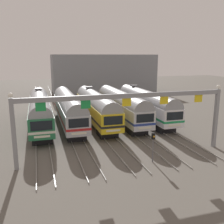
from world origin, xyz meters
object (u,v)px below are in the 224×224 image
at_px(commuter_train_white, 146,103).
at_px(commuter_train_yellow, 96,106).
at_px(commuter_train_stainless, 69,108).
at_px(commuter_train_green, 40,109).
at_px(commuter_train_silver, 121,105).
at_px(yard_signal_mast, 153,142).
at_px(catenary_gantry, 127,106).

bearing_deg(commuter_train_white, commuter_train_yellow, 180.00).
xyz_separation_m(commuter_train_stainless, commuter_train_yellow, (4.02, 0.00, 0.00)).
distance_m(commuter_train_green, commuter_train_yellow, 8.04).
xyz_separation_m(commuter_train_silver, yard_signal_mast, (-2.01, -15.47, -0.62)).
bearing_deg(commuter_train_silver, commuter_train_white, 0.06).
xyz_separation_m(commuter_train_stainless, commuter_train_white, (12.07, 0.00, 0.00)).
bearing_deg(commuter_train_silver, commuter_train_yellow, 179.94).
bearing_deg(commuter_train_white, commuter_train_silver, -179.94).
relative_size(commuter_train_stainless, commuter_train_yellow, 1.00).
bearing_deg(commuter_train_white, commuter_train_green, 180.00).
relative_size(commuter_train_green, catenary_gantry, 0.85).
height_order(commuter_train_yellow, catenary_gantry, catenary_gantry).
xyz_separation_m(commuter_train_green, commuter_train_yellow, (8.04, 0.00, 0.00)).
relative_size(commuter_train_green, commuter_train_stainless, 1.00).
height_order(commuter_train_stainless, commuter_train_yellow, commuter_train_yellow).
bearing_deg(commuter_train_stainless, commuter_train_yellow, 0.06).
bearing_deg(commuter_train_silver, commuter_train_green, 179.98).
height_order(commuter_train_green, commuter_train_yellow, same).
relative_size(commuter_train_yellow, commuter_train_white, 1.00).
height_order(commuter_train_white, catenary_gantry, catenary_gantry).
distance_m(commuter_train_green, commuter_train_silver, 12.07).
bearing_deg(catenary_gantry, commuter_train_green, 120.79).
xyz_separation_m(commuter_train_silver, commuter_train_white, (4.02, 0.00, 0.00)).
height_order(commuter_train_white, yard_signal_mast, commuter_train_white).
bearing_deg(commuter_train_stainless, catenary_gantry, -73.40).
bearing_deg(commuter_train_green, commuter_train_white, 0.00).
bearing_deg(catenary_gantry, commuter_train_silver, 73.40).
bearing_deg(commuter_train_green, commuter_train_yellow, 0.00).
height_order(catenary_gantry, yard_signal_mast, catenary_gantry).
distance_m(commuter_train_yellow, catenary_gantry, 13.74).
bearing_deg(commuter_train_green, catenary_gantry, -59.21).
distance_m(commuter_train_stainless, commuter_train_white, 12.07).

